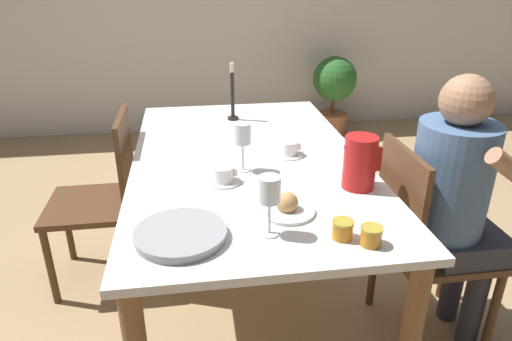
% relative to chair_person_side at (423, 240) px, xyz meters
% --- Properties ---
extents(ground_plane, '(20.00, 20.00, 0.00)m').
position_rel_chair_person_side_xyz_m(ground_plane, '(-0.69, 0.35, -0.48)').
color(ground_plane, tan).
extents(dining_table, '(1.00, 1.69, 0.74)m').
position_rel_chair_person_side_xyz_m(dining_table, '(-0.69, 0.35, 0.17)').
color(dining_table, silver).
rests_on(dining_table, ground_plane).
extents(chair_person_side, '(0.42, 0.42, 0.89)m').
position_rel_chair_person_side_xyz_m(chair_person_side, '(0.00, 0.00, 0.00)').
color(chair_person_side, '#51331E').
rests_on(chair_person_side, ground_plane).
extents(chair_opposite, '(0.42, 0.42, 0.89)m').
position_rel_chair_person_side_xyz_m(chair_opposite, '(-1.38, 0.60, 0.00)').
color(chair_opposite, '#51331E').
rests_on(chair_opposite, ground_plane).
extents(person_seated, '(0.39, 0.41, 1.18)m').
position_rel_chair_person_side_xyz_m(person_seated, '(0.09, -0.04, 0.22)').
color(person_seated, '#33333D').
rests_on(person_seated, ground_plane).
extents(red_pitcher, '(0.15, 0.12, 0.21)m').
position_rel_chair_person_side_xyz_m(red_pitcher, '(-0.31, 0.00, 0.37)').
color(red_pitcher, red).
rests_on(red_pitcher, dining_table).
extents(wine_glass_water, '(0.07, 0.07, 0.20)m').
position_rel_chair_person_side_xyz_m(wine_glass_water, '(-0.73, 0.22, 0.42)').
color(wine_glass_water, white).
rests_on(wine_glass_water, dining_table).
extents(wine_glass_juice, '(0.07, 0.07, 0.20)m').
position_rel_chair_person_side_xyz_m(wine_glass_juice, '(-0.70, -0.28, 0.41)').
color(wine_glass_juice, white).
rests_on(wine_glass_juice, dining_table).
extents(teacup_near_person, '(0.14, 0.14, 0.07)m').
position_rel_chair_person_side_xyz_m(teacup_near_person, '(-0.82, 0.12, 0.30)').
color(teacup_near_person, white).
rests_on(teacup_near_person, dining_table).
extents(teacup_across, '(0.14, 0.14, 0.07)m').
position_rel_chair_person_side_xyz_m(teacup_across, '(-0.50, 0.35, 0.30)').
color(teacup_across, white).
rests_on(teacup_across, dining_table).
extents(serving_tray, '(0.29, 0.29, 0.03)m').
position_rel_chair_person_side_xyz_m(serving_tray, '(-0.98, -0.27, 0.28)').
color(serving_tray, '#9E9EA3').
rests_on(serving_tray, dining_table).
extents(bread_plate, '(0.20, 0.20, 0.08)m').
position_rel_chair_person_side_xyz_m(bread_plate, '(-0.62, -0.15, 0.29)').
color(bread_plate, white).
rests_on(bread_plate, dining_table).
extents(jam_jar_amber, '(0.07, 0.07, 0.06)m').
position_rel_chair_person_side_xyz_m(jam_jar_amber, '(-0.41, -0.38, 0.30)').
color(jam_jar_amber, '#C67A1E').
rests_on(jam_jar_amber, dining_table).
extents(jam_jar_red, '(0.07, 0.07, 0.06)m').
position_rel_chair_person_side_xyz_m(jam_jar_red, '(-0.48, -0.34, 0.30)').
color(jam_jar_red, '#C67A1E').
rests_on(jam_jar_red, dining_table).
extents(candlestick_tall, '(0.06, 0.06, 0.31)m').
position_rel_chair_person_side_xyz_m(candlestick_tall, '(-0.70, 0.91, 0.39)').
color(candlestick_tall, black).
rests_on(candlestick_tall, dining_table).
extents(potted_plant, '(0.41, 0.41, 0.75)m').
position_rel_chair_person_side_xyz_m(potted_plant, '(0.44, 2.64, -0.02)').
color(potted_plant, '#A8603D').
rests_on(potted_plant, ground_plane).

